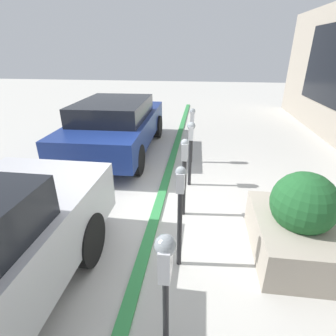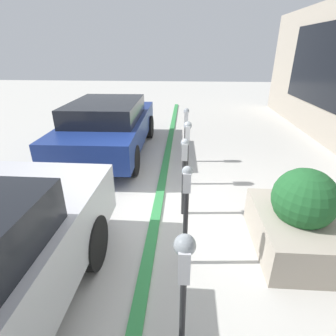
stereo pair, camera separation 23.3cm
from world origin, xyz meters
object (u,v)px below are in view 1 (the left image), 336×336
parking_meter_fourth (191,141)px  parking_meter_middle (184,167)px  parking_meter_nearest (165,269)px  parking_meter_second (180,201)px  parking_meter_farthest (192,128)px  planter_box (298,225)px  parked_car_middle (116,124)px

parking_meter_fourth → parking_meter_middle: bearing=177.5°
parking_meter_nearest → parking_meter_second: parking_meter_second is taller
parking_meter_nearest → parking_meter_fourth: size_ratio=1.02×
parking_meter_fourth → parking_meter_farthest: parking_meter_farthest is taller
parking_meter_middle → planter_box: (-0.75, -1.56, -0.40)m
parking_meter_second → parked_car_middle: size_ratio=0.31×
parking_meter_nearest → parked_car_middle: bearing=21.6°
parking_meter_farthest → parked_car_middle: size_ratio=0.30×
planter_box → parked_car_middle: bearing=45.2°
parking_meter_fourth → parking_meter_farthest: bearing=1.3°
parking_meter_farthest → parked_car_middle: 2.07m
parking_meter_second → parking_meter_middle: size_ratio=1.04×
parking_meter_second → parked_car_middle: (3.92, 2.02, -0.20)m
parking_meter_fourth → planter_box: parking_meter_fourth is taller
parking_meter_fourth → planter_box: (-1.83, -1.51, -0.47)m
parking_meter_middle → parked_car_middle: size_ratio=0.30×
parking_meter_second → parking_meter_nearest: bearing=179.1°
parking_meter_nearest → parking_meter_farthest: bearing=-0.1°
parking_meter_fourth → parking_meter_farthest: size_ratio=1.00×
parking_meter_nearest → parking_meter_farthest: parking_meter_nearest is taller
planter_box → parked_car_middle: size_ratio=0.33×
parking_meter_nearest → parked_car_middle: size_ratio=0.31×
parking_meter_middle → planter_box: parking_meter_middle is taller
parking_meter_nearest → parked_car_middle: (5.05, 2.00, -0.29)m
parking_meter_second → parked_car_middle: bearing=27.3°
parking_meter_farthest → parked_car_middle: parked_car_middle is taller
parking_meter_middle → parking_meter_farthest: size_ratio=1.01×
parking_meter_middle → parking_meter_farthest: (2.28, -0.02, -0.02)m
parking_meter_middle → planter_box: size_ratio=0.92×
parking_meter_fourth → parked_car_middle: bearing=50.1°
parking_meter_middle → planter_box: 1.78m
parking_meter_second → parking_meter_fourth: bearing=-0.4°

